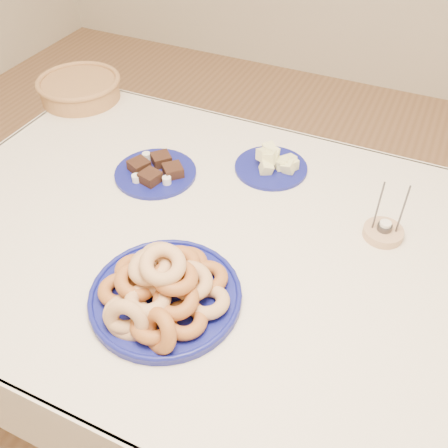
{
  "coord_description": "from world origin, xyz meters",
  "views": [
    {
      "loc": [
        0.36,
        -0.83,
        1.64
      ],
      "look_at": [
        0.0,
        -0.05,
        0.85
      ],
      "focal_mm": 40.0,
      "sensor_mm": 36.0,
      "label": 1
    }
  ],
  "objects_px": {
    "brownie_plate": "(155,171)",
    "wicker_basket": "(80,88)",
    "dining_table": "(232,269)",
    "donut_platter": "(163,291)",
    "melon_plate": "(273,163)",
    "candle_holder": "(383,231)"
  },
  "relations": [
    {
      "from": "brownie_plate",
      "to": "wicker_basket",
      "type": "height_order",
      "value": "wicker_basket"
    },
    {
      "from": "dining_table",
      "to": "donut_platter",
      "type": "distance_m",
      "value": 0.29
    },
    {
      "from": "donut_platter",
      "to": "wicker_basket",
      "type": "xyz_separation_m",
      "value": [
        -0.73,
        0.68,
        0.0
      ]
    },
    {
      "from": "dining_table",
      "to": "melon_plate",
      "type": "relative_size",
      "value": 6.07
    },
    {
      "from": "donut_platter",
      "to": "melon_plate",
      "type": "height_order",
      "value": "donut_platter"
    },
    {
      "from": "melon_plate",
      "to": "brownie_plate",
      "type": "height_order",
      "value": "melon_plate"
    },
    {
      "from": "melon_plate",
      "to": "candle_holder",
      "type": "distance_m",
      "value": 0.39
    },
    {
      "from": "brownie_plate",
      "to": "wicker_basket",
      "type": "distance_m",
      "value": 0.55
    },
    {
      "from": "melon_plate",
      "to": "donut_platter",
      "type": "bearing_deg",
      "value": -94.43
    },
    {
      "from": "brownie_plate",
      "to": "candle_holder",
      "type": "height_order",
      "value": "candle_holder"
    },
    {
      "from": "dining_table",
      "to": "wicker_basket",
      "type": "height_order",
      "value": "wicker_basket"
    },
    {
      "from": "melon_plate",
      "to": "candle_holder",
      "type": "xyz_separation_m",
      "value": [
        0.36,
        -0.15,
        -0.01
      ]
    },
    {
      "from": "dining_table",
      "to": "brownie_plate",
      "type": "height_order",
      "value": "brownie_plate"
    },
    {
      "from": "brownie_plate",
      "to": "wicker_basket",
      "type": "bearing_deg",
      "value": 149.3
    },
    {
      "from": "brownie_plate",
      "to": "wicker_basket",
      "type": "relative_size",
      "value": 0.81
    },
    {
      "from": "dining_table",
      "to": "wicker_basket",
      "type": "distance_m",
      "value": 0.92
    },
    {
      "from": "donut_platter",
      "to": "candle_holder",
      "type": "xyz_separation_m",
      "value": [
        0.4,
        0.42,
        -0.02
      ]
    },
    {
      "from": "donut_platter",
      "to": "brownie_plate",
      "type": "bearing_deg",
      "value": 122.91
    },
    {
      "from": "melon_plate",
      "to": "dining_table",
      "type": "bearing_deg",
      "value": -87.5
    },
    {
      "from": "candle_holder",
      "to": "dining_table",
      "type": "bearing_deg",
      "value": -152.64
    },
    {
      "from": "donut_platter",
      "to": "candle_holder",
      "type": "relative_size",
      "value": 2.15
    },
    {
      "from": "melon_plate",
      "to": "candle_holder",
      "type": "height_order",
      "value": "candle_holder"
    }
  ]
}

